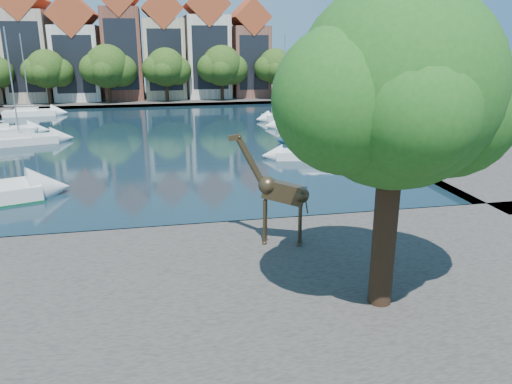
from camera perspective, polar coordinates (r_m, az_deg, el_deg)
ground at (r=25.18m, az=-11.06°, el=-4.88°), size 160.00×160.00×0.00m
water_basin at (r=48.29m, az=-11.47°, el=5.80°), size 38.00×50.00×0.08m
near_quay at (r=18.74m, az=-10.80°, el=-12.14°), size 50.00×14.00×0.50m
far_quay at (r=79.90m, az=-11.65°, el=10.37°), size 60.00×16.00×0.50m
right_quay at (r=54.24m, az=16.13°, el=6.93°), size 14.00×52.00×0.50m
plane_tree at (r=16.26m, az=16.09°, el=10.67°), size 8.32×6.40×10.62m
townhouse_west_mid at (r=81.22m, az=-24.50°, el=14.99°), size 5.94×9.18×16.79m
townhouse_west_inner at (r=80.11m, az=-19.74°, el=14.86°), size 6.43×9.18×15.15m
townhouse_center at (r=79.48m, az=-15.01°, el=15.99°), size 5.44×9.18×16.93m
townhouse_east_inner at (r=79.40m, az=-10.48°, el=15.82°), size 5.94×9.18×15.79m
townhouse_east_mid at (r=79.81m, az=-5.64°, el=16.28°), size 6.43×9.18×16.65m
townhouse_east_end at (r=80.77m, az=-0.85°, el=15.67°), size 5.44×9.18×14.43m
far_tree_west at (r=75.33m, az=-22.74°, el=12.71°), size 6.76×5.20×7.36m
far_tree_mid_west at (r=74.24m, az=-16.54°, el=13.44°), size 7.80×6.00×8.00m
far_tree_mid_east at (r=74.02m, az=-10.19°, el=13.73°), size 7.02×5.40×7.52m
far_tree_east at (r=74.65m, az=-3.86°, el=14.06°), size 7.54×5.80×7.84m
far_tree_far_east at (r=76.13m, az=2.30°, el=14.03°), size 6.76×5.20×7.36m
giraffe_statue at (r=21.78m, az=2.52°, el=0.06°), size 3.37×1.43×4.92m
sailboat_left_c at (r=50.13m, az=-25.40°, el=5.55°), size 6.80×3.83×10.19m
sailboat_left_e at (r=68.33m, az=-24.41°, el=8.39°), size 6.25×2.58×9.73m
sailboat_right_a at (r=40.08m, az=6.04°, el=4.55°), size 5.48×2.79×9.33m
sailboat_right_b at (r=45.64m, az=7.80°, el=6.09°), size 6.44×4.22×11.58m
sailboat_right_c at (r=54.60m, az=4.54°, el=7.97°), size 4.93×1.98×8.80m
sailboat_right_d at (r=59.49m, az=3.18°, el=8.82°), size 5.33×3.01×9.58m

